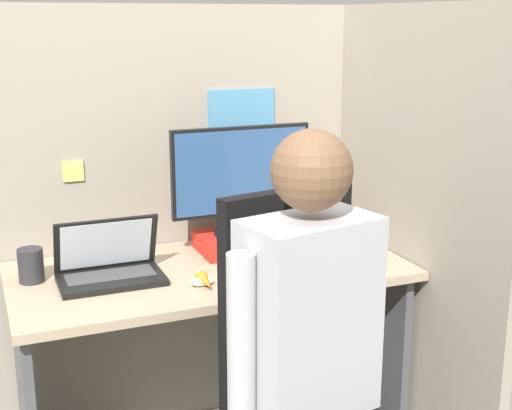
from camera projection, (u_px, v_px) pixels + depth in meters
name	position (u px, v px, depth m)	size (l,w,h in m)	color
cubicle_panel_back	(181.00, 222.00, 2.74)	(1.84, 0.05, 1.62)	gray
cubicle_panel_right	(394.00, 232.00, 2.62)	(0.04, 1.27, 1.62)	gray
desk	(211.00, 319.00, 2.49)	(1.34, 0.65, 0.75)	tan
paper_box	(242.00, 242.00, 2.62)	(0.32, 0.22, 0.06)	red
monitor	(241.00, 178.00, 2.56)	(0.52, 0.21, 0.40)	black
laptop	(110.00, 268.00, 2.31)	(0.33, 0.21, 0.21)	black
mouse	(202.00, 282.00, 2.27)	(0.08, 0.04, 0.03)	silver
stapler	(345.00, 235.00, 2.74)	(0.04, 0.15, 0.04)	black
carrot_toy	(206.00, 282.00, 2.25)	(0.04, 0.12, 0.04)	orange
office_chair	(297.00, 394.00, 2.00)	(0.55, 0.60, 1.11)	black
person	(314.00, 352.00, 1.78)	(0.47, 0.49, 1.32)	brown
pen_cup	(31.00, 265.00, 2.29)	(0.08, 0.08, 0.11)	#28282D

